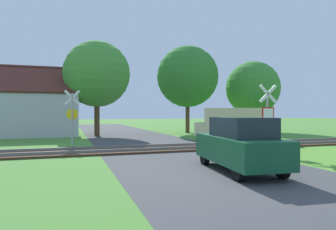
{
  "coord_description": "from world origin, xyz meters",
  "views": [
    {
      "loc": [
        -4.77,
        -8.32,
        1.94
      ],
      "look_at": [
        0.5,
        7.54,
        1.8
      ],
      "focal_mm": 32.0,
      "sensor_mm": 36.0,
      "label": 1
    }
  ],
  "objects_px": {
    "crossing_sign_far": "(72,114)",
    "tree_right": "(188,77)",
    "parked_car": "(240,144)",
    "tree_far": "(253,88)",
    "tree_center": "(97,74)",
    "mail_truck": "(235,123)",
    "stop_sign_near": "(268,115)",
    "house": "(26,112)"
  },
  "relations": [
    {
      "from": "house",
      "to": "mail_truck",
      "type": "bearing_deg",
      "value": -31.86
    },
    {
      "from": "tree_far",
      "to": "parked_car",
      "type": "bearing_deg",
      "value": -125.3
    },
    {
      "from": "house",
      "to": "parked_car",
      "type": "xyz_separation_m",
      "value": [
        8.7,
        -18.43,
        -1.06
      ]
    },
    {
      "from": "crossing_sign_far",
      "to": "mail_truck",
      "type": "distance_m",
      "value": 10.63
    },
    {
      "from": "crossing_sign_far",
      "to": "tree_far",
      "type": "distance_m",
      "value": 19.75
    },
    {
      "from": "tree_center",
      "to": "tree_right",
      "type": "height_order",
      "value": "tree_right"
    },
    {
      "from": "tree_right",
      "to": "parked_car",
      "type": "height_order",
      "value": "tree_right"
    },
    {
      "from": "parked_car",
      "to": "tree_far",
      "type": "bearing_deg",
      "value": 60.21
    },
    {
      "from": "stop_sign_near",
      "to": "house",
      "type": "height_order",
      "value": "house"
    },
    {
      "from": "mail_truck",
      "to": "tree_center",
      "type": "bearing_deg",
      "value": 82.56
    },
    {
      "from": "stop_sign_near",
      "to": "parked_car",
      "type": "xyz_separation_m",
      "value": [
        -3.53,
        -3.26,
        -0.93
      ]
    },
    {
      "from": "stop_sign_near",
      "to": "parked_car",
      "type": "bearing_deg",
      "value": 51.39
    },
    {
      "from": "tree_right",
      "to": "tree_far",
      "type": "bearing_deg",
      "value": -2.92
    },
    {
      "from": "tree_center",
      "to": "tree_far",
      "type": "distance_m",
      "value": 15.56
    },
    {
      "from": "crossing_sign_far",
      "to": "mail_truck",
      "type": "bearing_deg",
      "value": 5.49
    },
    {
      "from": "stop_sign_near",
      "to": "tree_center",
      "type": "relative_size",
      "value": 0.41
    },
    {
      "from": "crossing_sign_far",
      "to": "mail_truck",
      "type": "height_order",
      "value": "crossing_sign_far"
    },
    {
      "from": "house",
      "to": "parked_car",
      "type": "distance_m",
      "value": 20.41
    },
    {
      "from": "house",
      "to": "tree_far",
      "type": "height_order",
      "value": "tree_far"
    },
    {
      "from": "tree_center",
      "to": "tree_right",
      "type": "bearing_deg",
      "value": 5.91
    },
    {
      "from": "house",
      "to": "parked_car",
      "type": "relative_size",
      "value": 2.11
    },
    {
      "from": "stop_sign_near",
      "to": "tree_center",
      "type": "xyz_separation_m",
      "value": [
        -6.62,
        13.79,
        3.33
      ]
    },
    {
      "from": "stop_sign_near",
      "to": "tree_center",
      "type": "distance_m",
      "value": 15.66
    },
    {
      "from": "tree_far",
      "to": "parked_car",
      "type": "xyz_separation_m",
      "value": [
        -12.45,
        -17.58,
        -3.52
      ]
    },
    {
      "from": "mail_truck",
      "to": "tree_right",
      "type": "bearing_deg",
      "value": 34.4
    },
    {
      "from": "tree_center",
      "to": "parked_car",
      "type": "relative_size",
      "value": 1.92
    },
    {
      "from": "tree_right",
      "to": "mail_truck",
      "type": "bearing_deg",
      "value": -89.95
    },
    {
      "from": "tree_far",
      "to": "mail_truck",
      "type": "xyz_separation_m",
      "value": [
        -6.99,
        -8.16,
        -3.18
      ]
    },
    {
      "from": "crossing_sign_far",
      "to": "house",
      "type": "xyz_separation_m",
      "value": [
        -3.56,
        9.44,
        0.1
      ]
    },
    {
      "from": "stop_sign_near",
      "to": "house",
      "type": "relative_size",
      "value": 0.37
    },
    {
      "from": "stop_sign_near",
      "to": "house",
      "type": "distance_m",
      "value": 19.49
    },
    {
      "from": "stop_sign_near",
      "to": "parked_car",
      "type": "relative_size",
      "value": 0.79
    },
    {
      "from": "mail_truck",
      "to": "parked_car",
      "type": "xyz_separation_m",
      "value": [
        -5.45,
        -9.42,
        -0.34
      ]
    },
    {
      "from": "mail_truck",
      "to": "parked_car",
      "type": "relative_size",
      "value": 1.23
    },
    {
      "from": "tree_far",
      "to": "tree_right",
      "type": "relative_size",
      "value": 0.86
    },
    {
      "from": "crossing_sign_far",
      "to": "tree_right",
      "type": "distance_m",
      "value": 14.3
    },
    {
      "from": "stop_sign_near",
      "to": "tree_far",
      "type": "relative_size",
      "value": 0.46
    },
    {
      "from": "crossing_sign_far",
      "to": "mail_truck",
      "type": "xyz_separation_m",
      "value": [
        10.6,
        0.43,
        -0.62
      ]
    },
    {
      "from": "stop_sign_near",
      "to": "tree_center",
      "type": "height_order",
      "value": "tree_center"
    },
    {
      "from": "stop_sign_near",
      "to": "tree_right",
      "type": "distance_m",
      "value": 15.22
    },
    {
      "from": "tree_far",
      "to": "parked_car",
      "type": "height_order",
      "value": "tree_far"
    },
    {
      "from": "tree_far",
      "to": "mail_truck",
      "type": "relative_size",
      "value": 1.4
    }
  ]
}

